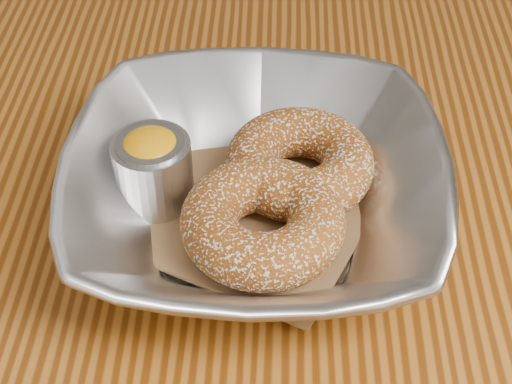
{
  "coord_description": "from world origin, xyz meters",
  "views": [
    {
      "loc": [
        0.06,
        -0.41,
        1.14
      ],
      "look_at": [
        0.04,
        -0.04,
        0.78
      ],
      "focal_mm": 55.0,
      "sensor_mm": 36.0,
      "label": 1
    }
  ],
  "objects_px": {
    "donut_front": "(263,222)",
    "serving_bowl": "(256,191)",
    "ramekin": "(153,167)",
    "table": "(206,274)",
    "donut_back": "(300,163)"
  },
  "relations": [
    {
      "from": "table",
      "to": "ramekin",
      "type": "xyz_separation_m",
      "value": [
        -0.03,
        -0.02,
        0.14
      ]
    },
    {
      "from": "donut_front",
      "to": "donut_back",
      "type": "bearing_deg",
      "value": 67.62
    },
    {
      "from": "donut_front",
      "to": "ramekin",
      "type": "relative_size",
      "value": 1.86
    },
    {
      "from": "table",
      "to": "donut_back",
      "type": "distance_m",
      "value": 0.15
    },
    {
      "from": "serving_bowl",
      "to": "donut_back",
      "type": "height_order",
      "value": "serving_bowl"
    },
    {
      "from": "donut_back",
      "to": "ramekin",
      "type": "bearing_deg",
      "value": -169.5
    },
    {
      "from": "donut_back",
      "to": "donut_front",
      "type": "bearing_deg",
      "value": -112.38
    },
    {
      "from": "table",
      "to": "donut_front",
      "type": "distance_m",
      "value": 0.15
    },
    {
      "from": "serving_bowl",
      "to": "ramekin",
      "type": "height_order",
      "value": "ramekin"
    },
    {
      "from": "serving_bowl",
      "to": "ramekin",
      "type": "relative_size",
      "value": 4.4
    },
    {
      "from": "serving_bowl",
      "to": "donut_front",
      "type": "distance_m",
      "value": 0.03
    },
    {
      "from": "table",
      "to": "donut_front",
      "type": "height_order",
      "value": "donut_front"
    },
    {
      "from": "donut_back",
      "to": "donut_front",
      "type": "xyz_separation_m",
      "value": [
        -0.02,
        -0.06,
        0.0
      ]
    },
    {
      "from": "donut_front",
      "to": "serving_bowl",
      "type": "bearing_deg",
      "value": 101.67
    },
    {
      "from": "ramekin",
      "to": "serving_bowl",
      "type": "bearing_deg",
      "value": -10.9
    }
  ]
}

